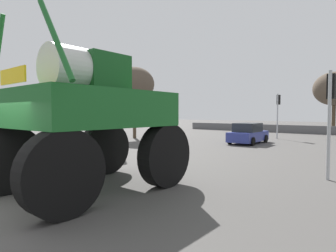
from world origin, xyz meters
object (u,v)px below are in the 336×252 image
(traffic_signal_near_right, at_px, (331,100))
(bare_tree_left, at_px, (134,84))
(traffic_signal_near_left, at_px, (116,100))
(traffic_signal_far_left, at_px, (278,106))
(oversize_sprayer, at_px, (89,117))
(sedan_ahead, at_px, (248,134))
(bare_tree_far_center, at_px, (334,89))

(traffic_signal_near_right, xyz_separation_m, bare_tree_left, (-16.53, 6.71, 2.13))
(bare_tree_left, bearing_deg, traffic_signal_near_left, -50.81)
(traffic_signal_far_left, bearing_deg, traffic_signal_near_right, -65.95)
(oversize_sprayer, relative_size, traffic_signal_far_left, 1.35)
(oversize_sprayer, relative_size, traffic_signal_near_left, 1.28)
(traffic_signal_near_left, height_order, traffic_signal_near_right, traffic_signal_near_left)
(oversize_sprayer, height_order, traffic_signal_near_right, oversize_sprayer)
(sedan_ahead, bearing_deg, bare_tree_far_center, -13.53)
(oversize_sprayer, bearing_deg, traffic_signal_far_left, 3.68)
(bare_tree_left, bearing_deg, oversize_sprayer, -48.13)
(traffic_signal_near_right, bearing_deg, oversize_sprayer, -130.71)
(traffic_signal_near_left, bearing_deg, bare_tree_far_center, 73.24)
(traffic_signal_near_left, distance_m, traffic_signal_far_left, 15.08)
(traffic_signal_far_left, xyz_separation_m, bare_tree_left, (-10.13, -7.63, 1.93))
(traffic_signal_near_left, xyz_separation_m, traffic_signal_far_left, (4.65, 14.34, -0.14))
(sedan_ahead, xyz_separation_m, traffic_signal_near_left, (-4.21, -9.06, 2.30))
(traffic_signal_near_left, bearing_deg, bare_tree_left, 129.19)
(traffic_signal_near_left, bearing_deg, traffic_signal_far_left, 72.02)
(bare_tree_left, height_order, bare_tree_far_center, bare_tree_far_center)
(sedan_ahead, xyz_separation_m, bare_tree_left, (-9.69, -2.35, 4.09))
(traffic_signal_far_left, distance_m, bare_tree_far_center, 10.58)
(sedan_ahead, distance_m, traffic_signal_far_left, 5.72)
(traffic_signal_near_right, distance_m, bare_tree_far_center, 24.75)
(sedan_ahead, relative_size, traffic_signal_near_left, 1.00)
(bare_tree_left, bearing_deg, traffic_signal_near_right, -22.09)
(traffic_signal_near_left, distance_m, bare_tree_left, 8.85)
(traffic_signal_near_left, height_order, bare_tree_far_center, bare_tree_far_center)
(oversize_sprayer, xyz_separation_m, bare_tree_far_center, (1.44, 30.36, 2.75))
(bare_tree_far_center, bearing_deg, sedan_ahead, -101.54)
(traffic_signal_near_left, height_order, bare_tree_left, bare_tree_left)
(traffic_signal_near_right, bearing_deg, bare_tree_far_center, 98.66)
(oversize_sprayer, distance_m, sedan_ahead, 15.20)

